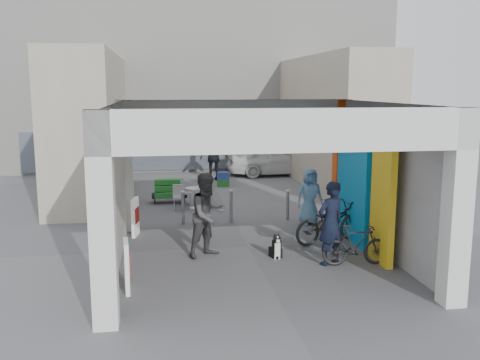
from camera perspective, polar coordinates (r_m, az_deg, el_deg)
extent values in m
plane|color=#56565B|center=(13.11, 0.89, -7.12)|extent=(90.00, 90.00, 0.00)
cube|color=silver|center=(8.67, -14.49, -4.34)|extent=(0.40, 0.40, 3.50)
cube|color=silver|center=(14.55, -12.17, 1.42)|extent=(0.40, 0.40, 3.50)
cube|color=silver|center=(10.01, 22.15, -2.87)|extent=(0.40, 0.40, 3.50)
cube|color=#E94A0D|center=(15.38, 10.75, 1.92)|extent=(0.40, 0.40, 3.50)
plane|color=beige|center=(11.59, -13.03, -0.73)|extent=(0.00, 6.40, 6.40)
plane|color=#A7A7AC|center=(12.63, 15.24, 0.03)|extent=(0.00, 6.40, 6.40)
cube|color=#0C85CA|center=(13.66, 12.00, -0.60)|extent=(0.15, 2.00, 2.80)
cube|color=yellow|center=(12.03, 15.00, -2.13)|extent=(0.15, 1.00, 2.80)
plane|color=#AEADA9|center=(11.56, 1.76, 8.22)|extent=(6.40, 6.40, 0.00)
cube|color=silver|center=(14.58, -0.42, 7.19)|extent=(6.40, 0.30, 0.70)
cube|color=silver|center=(8.60, 5.43, 5.28)|extent=(6.40, 0.30, 0.70)
cube|color=silver|center=(14.75, -0.52, 7.03)|extent=(4.20, 0.05, 0.55)
cube|color=silver|center=(26.45, -4.19, 10.21)|extent=(18.00, 4.00, 8.00)
cube|color=#515966|center=(24.57, -3.73, 3.23)|extent=(16.20, 0.06, 1.80)
cube|color=white|center=(24.35, -8.51, 7.33)|extent=(2.60, 0.06, 0.50)
cube|color=red|center=(24.61, -0.27, 7.46)|extent=(2.20, 0.06, 0.50)
cube|color=#AAA08D|center=(20.06, -15.62, 5.70)|extent=(2.00, 9.00, 5.00)
cube|color=#AAA08D|center=(20.97, 9.73, 6.09)|extent=(2.00, 9.00, 5.00)
cylinder|color=gray|center=(15.20, -6.11, -2.98)|extent=(0.09, 0.09, 0.94)
cylinder|color=gray|center=(15.31, -0.95, -2.83)|extent=(0.09, 0.09, 0.93)
cylinder|color=gray|center=(15.65, 5.12, -2.70)|extent=(0.09, 0.09, 0.87)
cube|color=silver|center=(10.42, -11.99, -9.00)|extent=(0.13, 0.55, 1.00)
cube|color=red|center=(10.40, -11.78, -8.73)|extent=(0.07, 0.39, 0.40)
cube|color=silver|center=(14.19, -11.11, -3.90)|extent=(0.18, 0.56, 1.00)
cube|color=red|center=(14.18, -10.96, -3.70)|extent=(0.11, 0.39, 0.40)
cylinder|color=#ACABB1|center=(17.15, -4.81, -1.98)|extent=(0.05, 0.05, 0.64)
cylinder|color=#ACABB1|center=(17.22, -4.79, -2.99)|extent=(0.39, 0.39, 0.02)
cylinder|color=#ACABB1|center=(17.09, -4.82, -0.92)|extent=(0.63, 0.63, 0.04)
cube|color=#ACABB1|center=(16.98, -6.57, -2.55)|extent=(0.34, 0.34, 0.40)
cube|color=#ACABB1|center=(17.05, -6.62, -1.12)|extent=(0.34, 0.04, 0.40)
cube|color=#ACABB1|center=(17.65, -3.45, -2.02)|extent=(0.34, 0.34, 0.40)
cube|color=#ACABB1|center=(17.73, -3.51, -0.66)|extent=(0.34, 0.04, 0.40)
cube|color=#ACABB1|center=(17.69, -5.79, -2.03)|extent=(0.34, 0.34, 0.40)
cube|color=#ACABB1|center=(17.77, -5.84, -0.67)|extent=(0.34, 0.04, 0.40)
cube|color=black|center=(18.14, -7.54, -1.94)|extent=(1.17, 0.59, 0.29)
cube|color=#1B5F22|center=(17.97, -7.54, -1.58)|extent=(0.98, 0.34, 0.18)
cube|color=#1B5F22|center=(18.08, -7.56, -0.88)|extent=(0.98, 0.34, 0.18)
cube|color=#1B5F22|center=(18.19, -7.59, -0.19)|extent=(0.98, 0.34, 0.18)
cube|color=#1B5F22|center=(20.95, -1.81, -0.29)|extent=(0.46, 0.36, 0.28)
cube|color=navy|center=(20.90, -1.81, 0.47)|extent=(0.46, 0.36, 0.28)
cube|color=black|center=(12.34, 3.80, -7.71)|extent=(0.22, 0.29, 0.22)
cube|color=black|center=(12.19, 3.93, -7.15)|extent=(0.17, 0.14, 0.32)
cube|color=silver|center=(12.12, 4.01, -7.42)|extent=(0.14, 0.03, 0.31)
cylinder|color=silver|center=(12.16, 3.76, -7.89)|extent=(0.04, 0.04, 0.25)
cylinder|color=silver|center=(12.18, 4.22, -7.87)|extent=(0.04, 0.04, 0.25)
sphere|color=black|center=(12.11, 3.96, -6.27)|extent=(0.17, 0.17, 0.17)
cube|color=silver|center=(12.03, 4.05, -6.47)|extent=(0.07, 0.11, 0.05)
cone|color=black|center=(12.12, 3.72, -5.87)|extent=(0.06, 0.06, 0.07)
cone|color=black|center=(12.14, 4.14, -5.85)|extent=(0.06, 0.06, 0.07)
imported|color=black|center=(11.77, 9.64, -4.57)|extent=(0.80, 0.68, 1.85)
imported|color=#404043|center=(12.20, -3.45, -3.74)|extent=(1.18, 1.11, 1.93)
imported|color=#5D88B5|center=(15.18, 7.44, -1.74)|extent=(0.83, 0.59, 1.60)
imported|color=black|center=(22.17, -2.80, 2.43)|extent=(1.17, 0.56, 1.93)
imported|color=black|center=(13.48, 9.53, -4.49)|extent=(2.10, 1.26, 1.04)
imported|color=black|center=(11.95, 12.29, -6.79)|extent=(1.53, 0.48, 0.91)
imported|color=silver|center=(23.57, 3.74, 2.25)|extent=(4.24, 1.78, 1.43)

